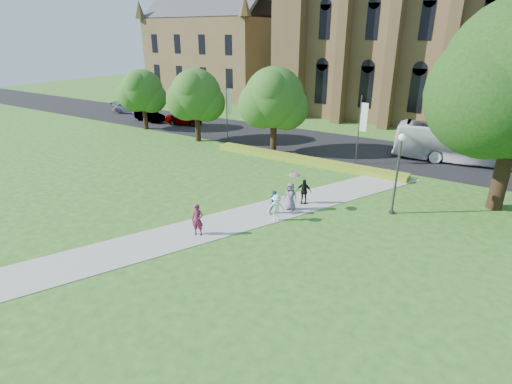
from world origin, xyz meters
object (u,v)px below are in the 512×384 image
Objects in this scene: car_2 at (130,108)px; pedestrian_0 at (198,220)px; car_1 at (150,116)px; tour_coach at (467,144)px; car_0 at (184,119)px; streetlamp at (398,165)px.

pedestrian_0 is (32.53, -23.46, 0.21)m from car_2.
car_1 is 7.21m from car_2.
car_1 is (-36.89, -2.44, -0.95)m from tour_coach.
tour_coach is at bearing -80.84° from car_1.
car_0 is at bearing 112.62° from pedestrian_0.
streetlamp reaches higher than tour_coach.
tour_coach is 6.49× the size of pedestrian_0.
streetlamp reaches higher than car_2.
car_0 is at bearing -75.62° from car_1.
tour_coach is 2.69× the size of car_1.
streetlamp is 31.95m from car_0.
tour_coach is at bearing 43.67° from pedestrian_0.
tour_coach reaches higher than car_2.
tour_coach reaches higher than car_0.
tour_coach is 2.69× the size of car_0.
car_0 is (-31.71, -1.62, -0.92)m from tour_coach.
tour_coach is 31.76m from car_0.
car_0 is 12.04m from car_2.
pedestrian_0 is (-11.08, -23.33, -0.73)m from tour_coach.
car_2 is at bearing 62.46° from car_0.
car_0 is at bearing 156.49° from streetlamp.
streetlamp reaches higher than car_1.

